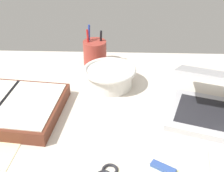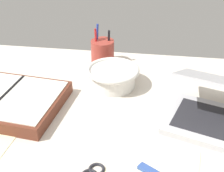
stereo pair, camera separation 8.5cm
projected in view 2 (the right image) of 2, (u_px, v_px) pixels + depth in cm
name	position (u px, v px, depth cm)	size (l,w,h in cm)	color
desk_top	(115.00, 133.00, 85.57)	(140.00, 100.00, 2.00)	beige
bowl	(113.00, 76.00, 103.55)	(17.68, 17.68, 6.63)	silver
pen_cup	(103.00, 52.00, 117.36)	(8.65, 8.65, 15.04)	#9E382D
planner	(6.00, 100.00, 94.17)	(35.61, 28.82, 4.21)	brown
usb_drive	(149.00, 171.00, 71.78)	(6.97, 5.14, 1.00)	#33519E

